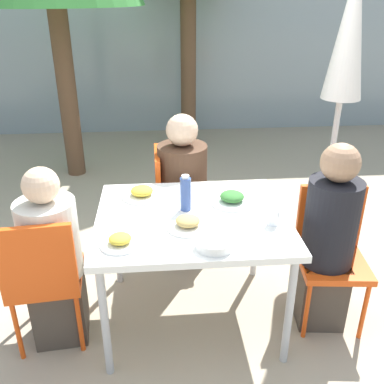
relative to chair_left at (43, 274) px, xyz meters
name	(u,v)px	position (x,y,z in m)	size (l,w,h in m)	color
ground_plane	(192,316)	(0.85, 0.16, -0.50)	(24.00, 24.00, 0.00)	tan
building_facade	(166,24)	(0.85, 4.37, 1.00)	(10.00, 0.20, 3.00)	#89999E
dining_table	(192,225)	(0.85, 0.16, 0.18)	(1.11, 0.95, 0.75)	white
chair_left	(43,274)	(0.00, 0.00, 0.00)	(0.44, 0.44, 0.86)	#E54C14
person_left	(54,262)	(0.04, 0.08, 0.02)	(0.33, 0.33, 1.10)	#473D33
chair_right	(331,245)	(1.71, 0.15, 0.00)	(0.44, 0.44, 0.86)	#E54C14
person_right	(328,242)	(1.65, 0.08, 0.07)	(0.31, 0.31, 1.19)	#473D33
chair_far	(172,196)	(0.76, 0.94, 0.00)	(0.41, 0.41, 0.86)	#E54C14
person_far	(183,194)	(0.84, 0.89, 0.04)	(0.36, 0.36, 1.15)	#383842
closed_umbrella	(347,50)	(2.00, 1.00, 1.05)	(0.36, 0.36, 2.19)	#333333
plate_0	(232,199)	(1.10, 0.30, 0.27)	(0.27, 0.27, 0.07)	white
plate_1	(188,223)	(0.81, 0.03, 0.27)	(0.24, 0.24, 0.07)	white
plate_2	(142,193)	(0.55, 0.44, 0.27)	(0.25, 0.25, 0.07)	white
plate_3	(120,241)	(0.45, -0.12, 0.27)	(0.21, 0.21, 0.06)	white
bottle	(186,193)	(0.81, 0.24, 0.35)	(0.06, 0.06, 0.22)	#334C8E
drinking_cup	(273,217)	(1.29, 0.02, 0.29)	(0.07, 0.07, 0.09)	white
salad_bowl	(215,243)	(0.93, -0.19, 0.27)	(0.19, 0.19, 0.05)	white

